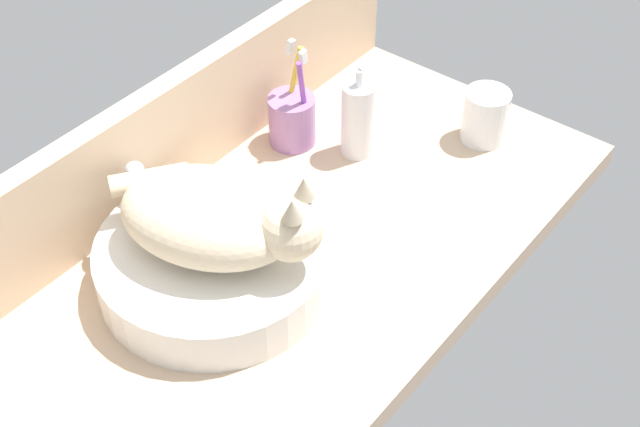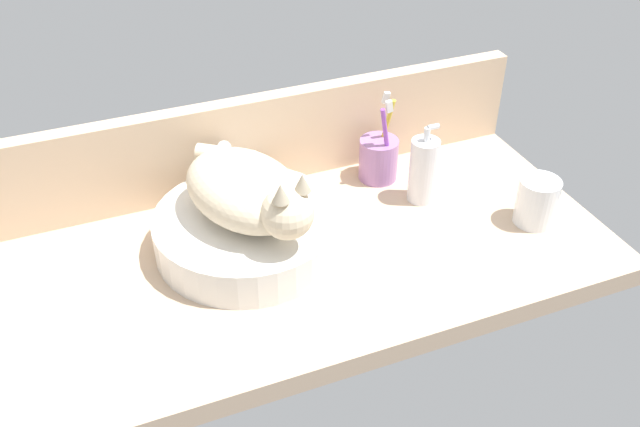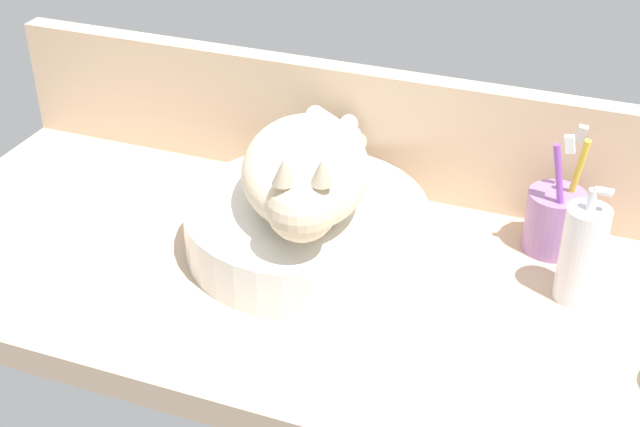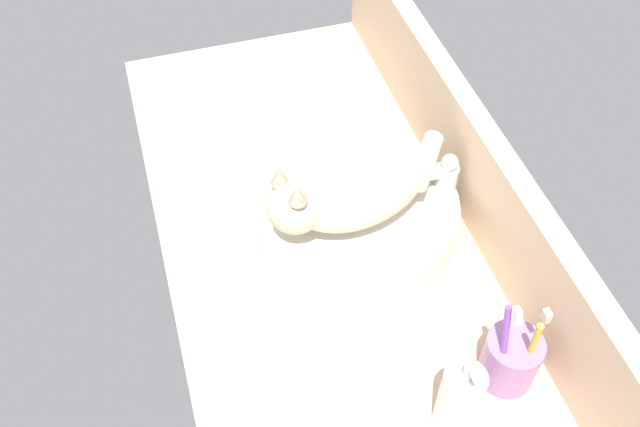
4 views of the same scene
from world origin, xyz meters
The scene contains 8 objects.
ground_plane centered at (0.00, 0.00, -2.00)cm, with size 121.10×53.64×4.00cm, color tan.
backsplash_panel centered at (0.00, 25.02, 9.44)cm, with size 121.10×3.60×18.87cm, color #CCAD8C.
sink_basin centered at (-3.88, 5.03, 3.50)cm, with size 33.29×33.29×6.99cm, color silver.
cat centered at (-3.34, 3.77, 12.75)cm, with size 24.52×31.36×14.00cm.
faucet centered at (-3.24, 19.08, 7.30)cm, with size 3.60×11.84×13.60cm.
soap_dispenser centered at (32.45, 6.79, 6.73)cm, with size 5.55×5.55×16.50cm.
toothbrush_cup centered at (27.91, 16.97, 4.70)cm, with size 7.93×7.93×18.71cm.
water_glass centered at (48.61, -7.92, 4.03)cm, with size 7.69×7.69×9.25cm.
Camera 1 is at (-63.02, -60.86, 94.26)cm, focal length 50.00 mm.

